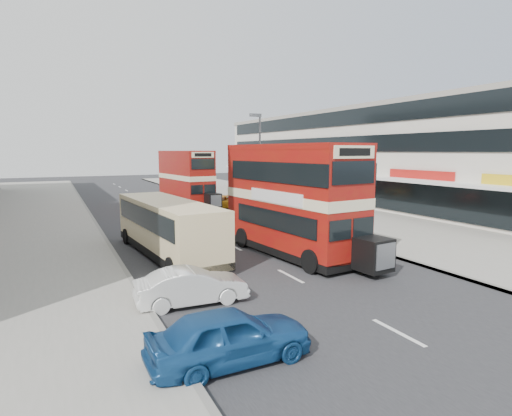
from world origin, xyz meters
TOP-DOWN VIEW (x-y plane):
  - ground at (0.00, 0.00)m, footprint 160.00×160.00m
  - road_surface at (0.00, 20.00)m, footprint 12.00×90.00m
  - pavement_right at (12.00, 20.00)m, footprint 12.00×90.00m
  - pavement_left at (-12.00, 20.00)m, footprint 12.00×90.00m
  - kerb_left at (-6.10, 20.00)m, footprint 0.20×90.00m
  - kerb_right at (6.10, 20.00)m, footprint 0.20×90.00m
  - commercial_row at (19.95, 22.00)m, footprint 9.90×46.20m
  - street_lamp at (6.52, 18.00)m, footprint 1.00×0.20m
  - bus_main at (1.95, 5.14)m, footprint 3.56×9.73m
  - bus_second at (2.67, 25.71)m, footprint 3.38×9.18m
  - coach at (-3.65, 7.76)m, footprint 3.24×9.75m
  - car_left_near at (-4.98, -3.44)m, footprint 4.10×1.68m
  - car_left_front at (-4.63, 0.79)m, footprint 3.83×1.52m
  - car_right_a at (4.84, 13.82)m, footprint 4.54×1.88m
  - car_right_b at (4.93, 22.36)m, footprint 4.51×2.51m
  - car_right_c at (4.60, 30.93)m, footprint 3.91×1.69m
  - pedestrian_near at (8.41, 14.86)m, footprint 0.73×0.58m
  - cyclist at (4.57, 17.91)m, footprint 0.72×1.71m

SIDE VIEW (x-z plane):
  - ground at x=0.00m, z-range 0.00..0.00m
  - road_surface at x=0.00m, z-range 0.00..0.01m
  - pavement_right at x=12.00m, z-range 0.00..0.15m
  - pavement_left at x=-12.00m, z-range 0.00..0.15m
  - kerb_left at x=-6.10m, z-range -0.01..0.15m
  - kerb_right at x=6.10m, z-range -0.01..0.15m
  - car_right_b at x=4.93m, z-range 0.00..1.19m
  - car_left_front at x=-4.63m, z-range 0.00..1.24m
  - car_right_c at x=4.60m, z-range 0.00..1.31m
  - car_right_a at x=4.84m, z-range 0.00..1.31m
  - car_left_near at x=-4.98m, z-range 0.00..1.39m
  - cyclist at x=4.57m, z-range -0.33..1.92m
  - pedestrian_near at x=8.41m, z-range 0.15..1.91m
  - coach at x=-3.65m, z-range 0.23..2.77m
  - bus_second at x=2.67m, z-range 0.13..5.15m
  - bus_main at x=1.95m, z-range 0.14..5.46m
  - commercial_row at x=19.95m, z-range 0.05..9.35m
  - street_lamp at x=6.52m, z-range 0.72..8.85m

